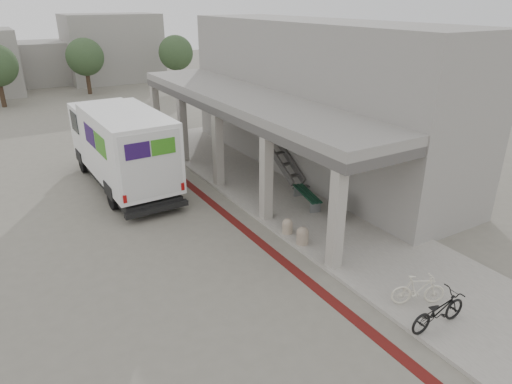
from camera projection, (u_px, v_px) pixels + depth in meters
ground at (223, 239)px, 16.22m from camera, size 120.00×120.00×0.00m
bike_lane_stripe at (223, 212)px, 18.27m from camera, size 0.35×40.00×0.01m
sidewalk at (313, 213)px, 18.09m from camera, size 4.40×28.00×0.12m
transit_building at (306, 101)px, 21.67m from camera, size 7.60×17.00×7.00m
distant_backdrop at (18, 59)px, 42.13m from camera, size 28.00×10.00×6.50m
tree_mid at (85, 57)px, 39.59m from camera, size 3.20×3.20×4.80m
tree_right at (176, 53)px, 42.59m from camera, size 3.20×3.20×4.80m
fedex_truck at (121, 145)px, 20.14m from camera, size 2.82×8.45×3.58m
bench at (307, 196)px, 18.60m from camera, size 0.92×2.10×0.48m
bollard_near at (302, 235)px, 15.58m from camera, size 0.42×0.42×0.63m
bollard_far at (287, 226)px, 16.30m from camera, size 0.37×0.37×0.56m
utility_cabinet at (337, 208)px, 17.19m from camera, size 0.52×0.65×0.98m
bicycle_black at (438, 311)px, 11.56m from camera, size 1.84×0.69×0.96m
bicycle_cream at (418, 290)px, 12.44m from camera, size 1.53×1.07×0.90m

